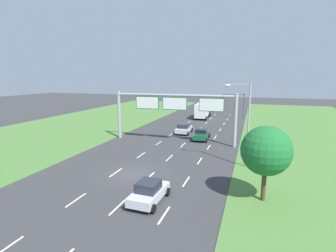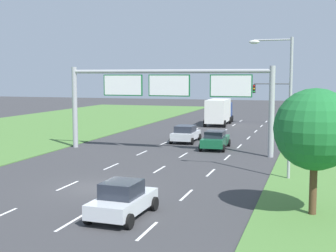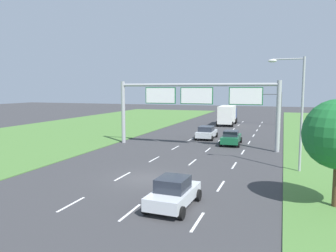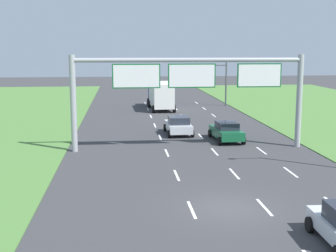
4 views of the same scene
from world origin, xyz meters
name	(u,v)px [view 3 (image 3 of 4)]	position (x,y,z in m)	size (l,w,h in m)	color
ground_plane	(145,179)	(0.00, 0.00, 0.00)	(200.00, 200.00, 0.00)	#38383A
grass_verge_left	(17,141)	(-21.00, 10.00, 0.03)	(24.00, 120.00, 0.06)	#4C7A38
lane_dashes_inner_left	(175,148)	(-1.75, 12.00, 0.00)	(0.14, 62.40, 0.01)	white
lane_dashes_inner_right	(208,150)	(1.75, 12.00, 0.00)	(0.14, 62.40, 0.01)	white
lane_dashes_slip	(243,152)	(5.25, 12.00, 0.00)	(0.14, 62.40, 0.01)	white
car_near_red	(231,138)	(3.49, 15.91, 0.79)	(2.30, 4.49, 1.56)	#145633
car_lead_silver	(207,132)	(-0.03, 19.18, 0.80)	(2.28, 4.32, 1.59)	silver
car_mid_lane	(173,193)	(3.58, -4.58, 0.79)	(2.22, 3.99, 1.63)	silver
box_truck	(228,115)	(-0.17, 36.06, 1.77)	(2.91, 8.52, 3.29)	navy
sign_gantry	(196,100)	(0.16, 13.15, 4.96)	(17.24, 0.44, 7.00)	#9EA0A5
traffic_light_mast	(269,102)	(6.53, 38.22, 3.87)	(4.76, 0.49, 5.60)	#47494F
street_lamp	(297,104)	(9.76, 5.53, 5.08)	(2.61, 0.32, 8.50)	#9EA0A5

